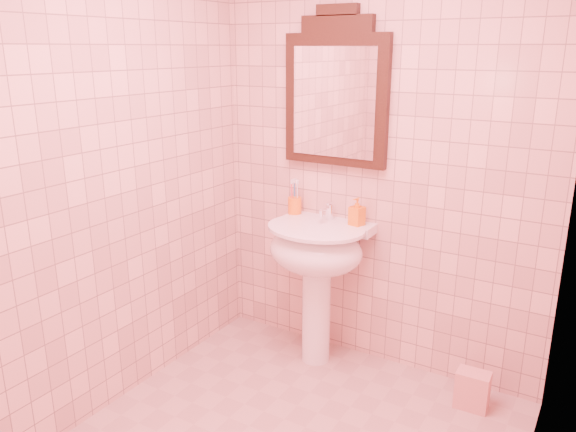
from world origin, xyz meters
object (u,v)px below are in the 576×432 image
Objects in this scene: toothbrush_cup at (295,205)px; towel at (472,390)px; pedestal_sink at (316,259)px; soap_dispenser at (357,212)px; mirror at (336,93)px.

toothbrush_cup is 0.92× the size of towel.
toothbrush_cup is at bearing 146.75° from pedestal_sink.
toothbrush_cup is 1.18× the size of soap_dispenser.
pedestal_sink is 0.37m from soap_dispenser.
toothbrush_cup reaches higher than pedestal_sink.
toothbrush_cup is at bearing -168.85° from soap_dispenser.
mirror is at bearing 10.35° from toothbrush_cup.
mirror reaches higher than toothbrush_cup.
mirror is at bearing 168.57° from towel.
soap_dispenser reaches higher than towel.
mirror is 4.60× the size of toothbrush_cup.
toothbrush_cup is 0.43m from soap_dispenser.
pedestal_sink is 0.98× the size of mirror.
towel is at bearing -11.43° from mirror.
soap_dispenser is at bearing 170.37° from towel.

